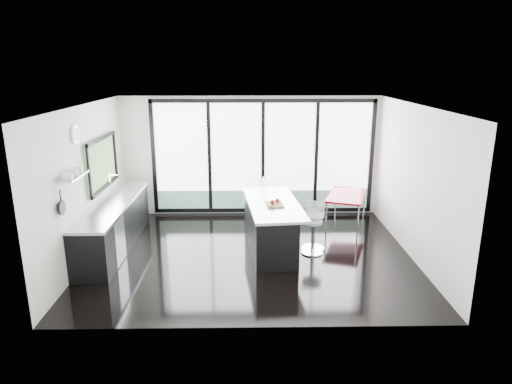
{
  "coord_description": "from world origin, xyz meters",
  "views": [
    {
      "loc": [
        -0.04,
        -8.03,
        3.5
      ],
      "look_at": [
        0.1,
        0.3,
        1.15
      ],
      "focal_mm": 32.0,
      "sensor_mm": 36.0,
      "label": 1
    }
  ],
  "objects_px": {
    "island": "(269,225)",
    "bar_stool_near": "(313,237)",
    "bar_stool_far": "(313,232)",
    "red_table": "(346,210)"
  },
  "relations": [
    {
      "from": "red_table",
      "to": "bar_stool_near",
      "type": "bearing_deg",
      "value": -121.65
    },
    {
      "from": "island",
      "to": "bar_stool_near",
      "type": "relative_size",
      "value": 3.58
    },
    {
      "from": "bar_stool_far",
      "to": "red_table",
      "type": "bearing_deg",
      "value": 76.17
    },
    {
      "from": "island",
      "to": "bar_stool_far",
      "type": "height_order",
      "value": "island"
    },
    {
      "from": "bar_stool_near",
      "to": "red_table",
      "type": "distance_m",
      "value": 1.84
    },
    {
      "from": "island",
      "to": "bar_stool_far",
      "type": "bearing_deg",
      "value": -4.71
    },
    {
      "from": "island",
      "to": "bar_stool_near",
      "type": "distance_m",
      "value": 0.87
    },
    {
      "from": "bar_stool_near",
      "to": "island",
      "type": "bearing_deg",
      "value": 151.23
    },
    {
      "from": "bar_stool_near",
      "to": "bar_stool_far",
      "type": "bearing_deg",
      "value": 67.28
    },
    {
      "from": "island",
      "to": "red_table",
      "type": "distance_m",
      "value": 2.2
    }
  ]
}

